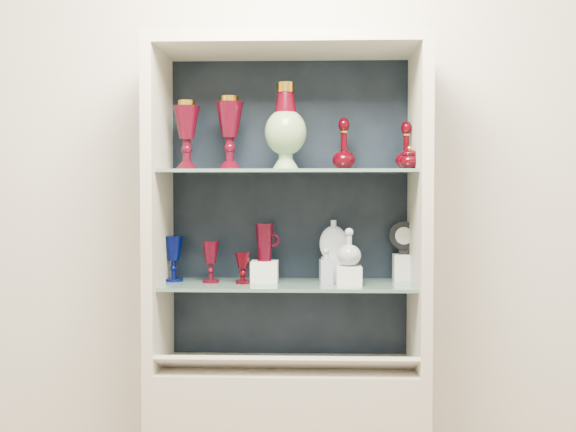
{
  "coord_description": "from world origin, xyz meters",
  "views": [
    {
      "loc": [
        0.09,
        -1.12,
        1.39
      ],
      "look_at": [
        0.0,
        1.53,
        1.3
      ],
      "focal_mm": 45.0,
      "sensor_mm": 36.0,
      "label": 1
    }
  ],
  "objects_px": {
    "pedestal_lamp_left": "(230,133)",
    "lidded_bowl": "(409,157)",
    "cobalt_goblet": "(173,259)",
    "clear_square_bottle": "(326,266)",
    "ruby_decanter_b": "(406,144)",
    "ruby_goblet_tall": "(211,262)",
    "ruby_decanter_a": "(344,141)",
    "clear_round_decanter": "(349,248)",
    "cameo_medallion": "(404,237)",
    "ruby_goblet_small": "(243,268)",
    "pedestal_lamp_right": "(187,135)",
    "enamel_urn": "(286,126)",
    "ruby_pitcher": "(264,242)",
    "flat_flask": "(333,238)"
  },
  "relations": [
    {
      "from": "pedestal_lamp_right",
      "to": "ruby_goblet_small",
      "type": "distance_m",
      "value": 0.54
    },
    {
      "from": "ruby_decanter_b",
      "to": "lidded_bowl",
      "type": "distance_m",
      "value": 0.1
    },
    {
      "from": "ruby_goblet_tall",
      "to": "clear_square_bottle",
      "type": "distance_m",
      "value": 0.43
    },
    {
      "from": "ruby_decanter_a",
      "to": "clear_round_decanter",
      "type": "bearing_deg",
      "value": -81.22
    },
    {
      "from": "pedestal_lamp_right",
      "to": "flat_flask",
      "type": "xyz_separation_m",
      "value": [
        0.55,
        0.05,
        -0.39
      ]
    },
    {
      "from": "ruby_decanter_b",
      "to": "ruby_pitcher",
      "type": "bearing_deg",
      "value": -177.38
    },
    {
      "from": "ruby_pitcher",
      "to": "clear_round_decanter",
      "type": "distance_m",
      "value": 0.32
    },
    {
      "from": "clear_round_decanter",
      "to": "clear_square_bottle",
      "type": "bearing_deg",
      "value": 154.9
    },
    {
      "from": "ruby_goblet_tall",
      "to": "cameo_medallion",
      "type": "distance_m",
      "value": 0.74
    },
    {
      "from": "pedestal_lamp_left",
      "to": "ruby_goblet_tall",
      "type": "distance_m",
      "value": 0.48
    },
    {
      "from": "pedestal_lamp_right",
      "to": "cobalt_goblet",
      "type": "relative_size",
      "value": 1.49
    },
    {
      "from": "ruby_decanter_b",
      "to": "ruby_goblet_tall",
      "type": "distance_m",
      "value": 0.85
    },
    {
      "from": "pedestal_lamp_left",
      "to": "lidded_bowl",
      "type": "xyz_separation_m",
      "value": [
        0.66,
        -0.05,
        -0.09
      ]
    },
    {
      "from": "pedestal_lamp_left",
      "to": "ruby_decanter_b",
      "type": "xyz_separation_m",
      "value": [
        0.66,
        0.03,
        -0.04
      ]
    },
    {
      "from": "ruby_goblet_tall",
      "to": "ruby_pitcher",
      "type": "bearing_deg",
      "value": 3.42
    },
    {
      "from": "ruby_pitcher",
      "to": "flat_flask",
      "type": "xyz_separation_m",
      "value": [
        0.26,
        0.04,
        0.01
      ]
    },
    {
      "from": "ruby_decanter_b",
      "to": "ruby_goblet_tall",
      "type": "relative_size",
      "value": 1.25
    },
    {
      "from": "pedestal_lamp_left",
      "to": "cobalt_goblet",
      "type": "distance_m",
      "value": 0.52
    },
    {
      "from": "ruby_goblet_tall",
      "to": "flat_flask",
      "type": "bearing_deg",
      "value": 6.47
    },
    {
      "from": "pedestal_lamp_right",
      "to": "cameo_medallion",
      "type": "xyz_separation_m",
      "value": [
        0.82,
        0.09,
        -0.38
      ]
    },
    {
      "from": "lidded_bowl",
      "to": "clear_square_bottle",
      "type": "height_order",
      "value": "lidded_bowl"
    },
    {
      "from": "pedestal_lamp_left",
      "to": "lidded_bowl",
      "type": "distance_m",
      "value": 0.67
    },
    {
      "from": "ruby_goblet_small",
      "to": "flat_flask",
      "type": "bearing_deg",
      "value": 13.21
    },
    {
      "from": "clear_square_bottle",
      "to": "flat_flask",
      "type": "distance_m",
      "value": 0.13
    },
    {
      "from": "pedestal_lamp_left",
      "to": "enamel_urn",
      "type": "bearing_deg",
      "value": -16.86
    },
    {
      "from": "cobalt_goblet",
      "to": "clear_square_bottle",
      "type": "distance_m",
      "value": 0.58
    },
    {
      "from": "pedestal_lamp_right",
      "to": "clear_square_bottle",
      "type": "distance_m",
      "value": 0.71
    },
    {
      "from": "ruby_goblet_small",
      "to": "clear_round_decanter",
      "type": "xyz_separation_m",
      "value": [
        0.39,
        -0.04,
        0.08
      ]
    },
    {
      "from": "ruby_goblet_small",
      "to": "cameo_medallion",
      "type": "bearing_deg",
      "value": 11.23
    },
    {
      "from": "pedestal_lamp_right",
      "to": "ruby_goblet_tall",
      "type": "distance_m",
      "value": 0.48
    },
    {
      "from": "ruby_goblet_tall",
      "to": "clear_round_decanter",
      "type": "relative_size",
      "value": 1.18
    },
    {
      "from": "ruby_decanter_a",
      "to": "lidded_bowl",
      "type": "bearing_deg",
      "value": -19.72
    },
    {
      "from": "cameo_medallion",
      "to": "pedestal_lamp_right",
      "type": "bearing_deg",
      "value": -166.64
    },
    {
      "from": "clear_round_decanter",
      "to": "cameo_medallion",
      "type": "height_order",
      "value": "cameo_medallion"
    },
    {
      "from": "ruby_goblet_small",
      "to": "ruby_pitcher",
      "type": "bearing_deg",
      "value": 26.57
    },
    {
      "from": "cameo_medallion",
      "to": "ruby_goblet_tall",
      "type": "bearing_deg",
      "value": -165.8
    },
    {
      "from": "enamel_urn",
      "to": "clear_round_decanter",
      "type": "height_order",
      "value": "enamel_urn"
    },
    {
      "from": "ruby_decanter_a",
      "to": "ruby_pitcher",
      "type": "height_order",
      "value": "ruby_decanter_a"
    },
    {
      "from": "cobalt_goblet",
      "to": "ruby_goblet_small",
      "type": "xyz_separation_m",
      "value": [
        0.27,
        -0.06,
        -0.03
      ]
    },
    {
      "from": "ruby_decanter_b",
      "to": "cobalt_goblet",
      "type": "bearing_deg",
      "value": -179.64
    },
    {
      "from": "ruby_pitcher",
      "to": "flat_flask",
      "type": "distance_m",
      "value": 0.26
    },
    {
      "from": "flat_flask",
      "to": "pedestal_lamp_right",
      "type": "bearing_deg",
      "value": -177.53
    },
    {
      "from": "pedestal_lamp_right",
      "to": "ruby_pitcher",
      "type": "xyz_separation_m",
      "value": [
        0.29,
        0.01,
        -0.4
      ]
    },
    {
      "from": "clear_square_bottle",
      "to": "clear_round_decanter",
      "type": "xyz_separation_m",
      "value": [
        0.08,
        -0.04,
        0.07
      ]
    },
    {
      "from": "clear_round_decanter",
      "to": "cameo_medallion",
      "type": "relative_size",
      "value": 1.01
    },
    {
      "from": "pedestal_lamp_right",
      "to": "ruby_goblet_tall",
      "type": "bearing_deg",
      "value": -0.52
    },
    {
      "from": "enamel_urn",
      "to": "ruby_goblet_tall",
      "type": "bearing_deg",
      "value": 167.72
    },
    {
      "from": "ruby_decanter_b",
      "to": "clear_round_decanter",
      "type": "xyz_separation_m",
      "value": [
        -0.22,
        -0.1,
        -0.38
      ]
    },
    {
      "from": "enamel_urn",
      "to": "ruby_pitcher",
      "type": "relative_size",
      "value": 2.23
    },
    {
      "from": "enamel_urn",
      "to": "cobalt_goblet",
      "type": "distance_m",
      "value": 0.66
    }
  ]
}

